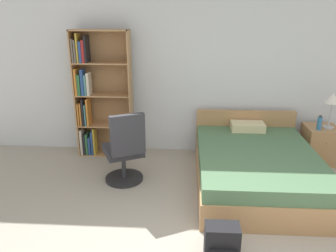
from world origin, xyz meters
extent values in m
cube|color=silver|center=(0.00, 3.23, 1.30)|extent=(9.00, 0.06, 2.60)
cube|color=#AD7F51|center=(-1.99, 2.96, 0.99)|extent=(0.02, 0.28, 1.98)
cube|color=#AD7F51|center=(-1.14, 2.96, 0.99)|extent=(0.02, 0.28, 1.98)
cube|color=#936C45|center=(-1.56, 3.10, 0.99)|extent=(0.87, 0.01, 1.98)
cube|color=#AD7F51|center=(-1.56, 2.96, 0.01)|extent=(0.83, 0.27, 0.02)
cube|color=beige|center=(-1.95, 2.93, 0.23)|extent=(0.04, 0.20, 0.41)
cube|color=black|center=(-1.91, 2.91, 0.19)|extent=(0.04, 0.16, 0.34)
cube|color=#2D6638|center=(-1.86, 2.92, 0.19)|extent=(0.03, 0.19, 0.35)
cube|color=navy|center=(-1.82, 2.93, 0.17)|extent=(0.04, 0.21, 0.29)
cube|color=navy|center=(-1.78, 2.93, 0.22)|extent=(0.03, 0.20, 0.40)
cube|color=gold|center=(-1.74, 2.91, 0.24)|extent=(0.03, 0.17, 0.44)
cube|color=#AD7F51|center=(-1.56, 2.96, 0.50)|extent=(0.83, 0.27, 0.02)
cube|color=orange|center=(-1.96, 2.94, 0.69)|extent=(0.02, 0.22, 0.36)
cube|color=orange|center=(-1.92, 2.91, 0.70)|extent=(0.02, 0.16, 0.36)
cube|color=black|center=(-1.88, 2.93, 0.73)|extent=(0.03, 0.20, 0.43)
cube|color=teal|center=(-1.85, 2.92, 0.69)|extent=(0.02, 0.20, 0.34)
cube|color=orange|center=(-1.81, 2.93, 0.73)|extent=(0.03, 0.21, 0.43)
cube|color=#AD7F51|center=(-1.56, 2.96, 1.00)|extent=(0.83, 0.27, 0.02)
cube|color=orange|center=(-1.95, 2.94, 1.21)|extent=(0.03, 0.22, 0.40)
cube|color=#2D6638|center=(-1.91, 2.92, 1.17)|extent=(0.04, 0.19, 0.32)
cube|color=navy|center=(-1.85, 2.91, 1.21)|extent=(0.04, 0.16, 0.40)
cube|color=teal|center=(-1.81, 2.91, 1.17)|extent=(0.03, 0.16, 0.32)
cube|color=beige|center=(-1.77, 2.92, 1.18)|extent=(0.04, 0.18, 0.34)
cube|color=#AD7F51|center=(-1.56, 2.96, 1.49)|extent=(0.83, 0.27, 0.02)
cube|color=#665B51|center=(-1.96, 2.91, 1.67)|extent=(0.03, 0.17, 0.35)
cube|color=#665B51|center=(-1.92, 2.92, 1.67)|extent=(0.03, 0.18, 0.33)
cube|color=gold|center=(-1.88, 2.91, 1.71)|extent=(0.02, 0.17, 0.42)
cube|color=navy|center=(-1.84, 2.93, 1.66)|extent=(0.04, 0.21, 0.31)
cube|color=maroon|center=(-1.80, 2.93, 1.66)|extent=(0.04, 0.20, 0.33)
cube|color=black|center=(-1.76, 2.94, 1.70)|extent=(0.02, 0.23, 0.39)
cube|color=#AD7F51|center=(-1.56, 2.96, 1.97)|extent=(0.87, 0.28, 0.02)
cube|color=#AD7F51|center=(0.66, 2.06, 0.16)|extent=(1.55, 2.10, 0.32)
cube|color=#4C704C|center=(0.66, 2.06, 0.41)|extent=(1.51, 2.06, 0.18)
cube|color=#AD7F51|center=(0.66, 3.07, 0.38)|extent=(1.55, 0.08, 0.75)
cube|color=beige|center=(0.66, 2.86, 0.56)|extent=(0.50, 0.30, 0.12)
cylinder|color=#232326|center=(-1.12, 2.11, 0.02)|extent=(0.52, 0.52, 0.04)
cylinder|color=#333338|center=(-1.12, 2.11, 0.22)|extent=(0.06, 0.06, 0.36)
cube|color=#2D2D33|center=(-1.12, 2.11, 0.45)|extent=(0.64, 0.64, 0.10)
cube|color=#2D2D33|center=(-1.00, 1.85, 0.76)|extent=(0.43, 0.26, 0.53)
cube|color=#AD7F51|center=(1.79, 2.88, 0.28)|extent=(0.47, 0.47, 0.57)
sphere|color=tan|center=(1.79, 2.63, 0.40)|extent=(0.02, 0.02, 0.02)
cylinder|color=#B2B2B7|center=(1.86, 2.85, 0.58)|extent=(0.16, 0.16, 0.02)
cylinder|color=#B2B2B7|center=(1.86, 2.85, 0.77)|extent=(0.02, 0.02, 0.37)
cone|color=white|center=(1.86, 2.85, 1.03)|extent=(0.22, 0.22, 0.15)
cylinder|color=teal|center=(1.69, 2.76, 0.66)|extent=(0.07, 0.07, 0.20)
cylinder|color=#2D2D33|center=(1.69, 2.76, 0.77)|extent=(0.04, 0.04, 0.02)
cube|color=black|center=(0.09, 0.64, 0.18)|extent=(0.33, 0.20, 0.36)
camera|label=1|loc=(-0.27, -1.92, 2.23)|focal=35.00mm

